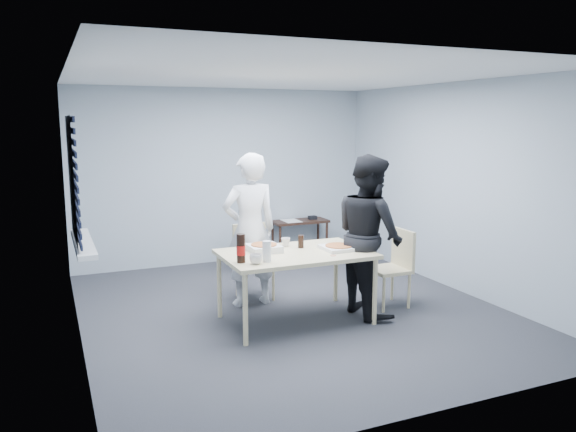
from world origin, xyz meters
name	(u,v)px	position (x,y,z in m)	size (l,w,h in m)	color
room	(76,189)	(-2.20, 0.40, 1.44)	(5.00, 5.00, 5.00)	#2D2D32
dining_table	(296,258)	(-0.10, -0.33, 0.70)	(1.55, 0.98, 0.76)	beige
chair_far	(252,255)	(-0.23, 0.66, 0.51)	(0.42, 0.42, 0.89)	beige
chair_right	(395,262)	(1.17, -0.31, 0.51)	(0.42, 0.42, 0.89)	beige
person_white	(250,230)	(-0.35, 0.39, 0.89)	(0.65, 0.42, 1.77)	silver
person_black	(369,235)	(0.76, -0.40, 0.89)	(0.86, 0.47, 1.77)	black
side_table	(300,225)	(1.14, 2.28, 0.51)	(0.88, 0.39, 0.59)	#321C13
stool	(251,247)	(0.12, 1.70, 0.38)	(0.35, 0.35, 0.49)	black
backpack	(251,225)	(0.12, 1.68, 0.68)	(0.29, 0.21, 0.40)	#555863
pizza_box_a	(264,248)	(-0.39, -0.17, 0.79)	(0.32, 0.32, 0.08)	white
pizza_box_b	(339,247)	(0.38, -0.40, 0.78)	(0.35, 0.35, 0.05)	white
mug_a	(256,259)	(-0.65, -0.63, 0.80)	(0.12, 0.12, 0.10)	silver
mug_b	(286,242)	(-0.08, -0.02, 0.80)	(0.10, 0.10, 0.09)	silver
cola_glass	(301,241)	(0.04, -0.17, 0.83)	(0.06, 0.06, 0.14)	black
soda_bottle	(241,249)	(-0.77, -0.52, 0.89)	(0.09, 0.09, 0.28)	black
plastic_cups	(267,251)	(-0.52, -0.59, 0.86)	(0.09, 0.09, 0.21)	silver
rubber_band	(333,255)	(0.19, -0.63, 0.76)	(0.06, 0.06, 0.00)	red
papers	(291,221)	(0.99, 2.28, 0.59)	(0.25, 0.33, 0.01)	white
black_box	(312,218)	(1.36, 2.28, 0.61)	(0.13, 0.09, 0.05)	black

